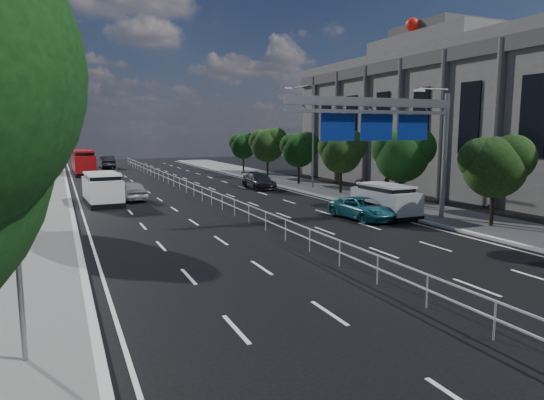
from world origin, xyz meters
TOP-DOWN VIEW (x-y plane):
  - ground at (0.00, 0.00)m, footprint 160.00×160.00m
  - kerb_near at (-9.00, 0.00)m, footprint 0.25×140.00m
  - median_fence at (0.00, 22.50)m, footprint 0.05×85.00m
  - overhead_gantry at (6.74, 10.05)m, footprint 10.24×0.38m
  - streetlight_far at (10.50, 26.00)m, footprint 2.78×2.40m
  - civic_hall at (23.72, 22.00)m, footprint 14.40×36.00m
  - near_tree_back at (-11.94, 17.97)m, footprint 4.84×4.51m
  - far_tree_c at (11.24, 6.98)m, footprint 3.52×3.28m
  - far_tree_d at (11.25, 14.48)m, footprint 3.85×3.59m
  - far_tree_e at (11.25, 21.98)m, footprint 3.63×3.38m
  - far_tree_f at (11.24, 29.48)m, footprint 3.52×3.28m
  - far_tree_g at (11.25, 36.98)m, footprint 3.96×3.69m
  - far_tree_h at (11.24, 44.48)m, footprint 3.41×3.18m
  - white_minivan at (-6.89, 24.11)m, footprint 2.48×5.22m
  - red_bus at (-6.92, 50.05)m, footprint 2.38×9.53m
  - near_car_silver at (-4.80, 25.48)m, footprint 2.19×4.43m
  - near_car_dark at (-3.53, 58.55)m, footprint 1.91×5.16m
  - silver_minivan at (8.30, 12.27)m, footprint 2.04×4.68m
  - parked_car_teal at (6.50, 12.00)m, footprint 2.44×4.69m
  - parked_car_dark at (6.61, 28.29)m, footprint 2.02×4.79m
  - pedestrian_a at (12.45, 17.64)m, footprint 0.83×0.67m
  - pedestrian_b at (11.79, 15.28)m, footprint 0.93×0.93m

SIDE VIEW (x-z plane):
  - ground at x=0.00m, z-range 0.00..0.00m
  - kerb_near at x=-9.00m, z-range -0.01..0.15m
  - median_fence at x=0.00m, z-range 0.01..1.04m
  - parked_car_teal at x=6.50m, z-range 0.00..1.26m
  - parked_car_dark at x=6.61m, z-range 0.00..1.38m
  - near_car_silver at x=-4.80m, z-range 0.00..1.45m
  - near_car_dark at x=-3.53m, z-range 0.00..1.69m
  - pedestrian_b at x=11.79m, z-range 0.14..1.67m
  - silver_minivan at x=8.30m, z-range -0.02..1.92m
  - white_minivan at x=-6.89m, z-range -0.02..2.20m
  - pedestrian_a at x=12.45m, z-range 0.14..2.10m
  - red_bus at x=-6.92m, z-range 0.06..2.90m
  - far_tree_h at x=11.24m, z-range 0.97..5.88m
  - far_tree_c at x=11.24m, z-range 0.95..5.90m
  - far_tree_f at x=11.24m, z-range 0.98..6.00m
  - far_tree_e at x=11.25m, z-range 0.99..6.12m
  - far_tree_d at x=11.25m, z-range 1.02..6.36m
  - far_tree_g at x=11.25m, z-range 1.03..6.48m
  - near_tree_back at x=-11.94m, z-range 1.27..7.96m
  - streetlight_far at x=10.50m, z-range 0.71..9.71m
  - overhead_gantry at x=6.74m, z-range 1.88..9.33m
  - civic_hall at x=23.72m, z-range -0.91..13.44m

